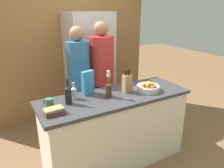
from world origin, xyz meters
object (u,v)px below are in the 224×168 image
object	(u,v)px
refrigerator	(89,68)
bottle_vinegar	(74,92)
fruit_bowl	(148,87)
knife_block	(127,83)
cereal_box	(88,83)
book_stack	(54,111)
coffee_mug	(49,102)
flower_vase	(109,87)
person_at_sink	(79,79)
bottle_oil	(68,94)
person_in_blue	(102,74)

from	to	relation	value
refrigerator	bottle_vinegar	size ratio (longest dim) A/B	9.27
refrigerator	fruit_bowl	world-z (taller)	refrigerator
knife_block	cereal_box	distance (m)	0.48
book_stack	knife_block	bearing A→B (deg)	8.57
knife_block	coffee_mug	world-z (taller)	knife_block
flower_vase	person_at_sink	bearing A→B (deg)	97.96
flower_vase	cereal_box	size ratio (longest dim) A/B	1.15
cereal_box	refrigerator	bearing A→B (deg)	65.22
bottle_oil	person_at_sink	distance (m)	0.74
coffee_mug	knife_block	bearing A→B (deg)	-4.37
refrigerator	book_stack	distance (m)	1.73
flower_vase	cereal_box	xyz separation A→B (m)	(-0.17, 0.20, 0.02)
person_at_sink	bottle_oil	bearing A→B (deg)	-106.06
person_at_sink	flower_vase	bearing A→B (deg)	-67.49
fruit_bowl	person_in_blue	distance (m)	0.82
refrigerator	cereal_box	xyz separation A→B (m)	(-0.50, -1.09, 0.15)
refrigerator	bottle_oil	distance (m)	1.48
book_stack	flower_vase	bearing A→B (deg)	9.04
flower_vase	bottle_vinegar	world-z (taller)	flower_vase
fruit_bowl	person_in_blue	world-z (taller)	person_in_blue
bottle_oil	fruit_bowl	bearing A→B (deg)	-7.21
cereal_box	book_stack	world-z (taller)	cereal_box
coffee_mug	person_in_blue	xyz separation A→B (m)	(0.94, 0.60, 0.01)
person_at_sink	person_in_blue	world-z (taller)	person_in_blue
person_in_blue	flower_vase	bearing A→B (deg)	-91.25
cereal_box	bottle_oil	xyz separation A→B (m)	(-0.30, -0.15, -0.03)
coffee_mug	refrigerator	bearing A→B (deg)	49.87
refrigerator	person_at_sink	bearing A→B (deg)	-125.11
coffee_mug	person_at_sink	bearing A→B (deg)	45.29
knife_block	flower_vase	distance (m)	0.28
refrigerator	cereal_box	size ratio (longest dim) A/B	6.40
person_at_sink	person_in_blue	bearing A→B (deg)	18.41
bottle_oil	book_stack	bearing A→B (deg)	-141.55
fruit_bowl	person_at_sink	world-z (taller)	person_at_sink
bottle_vinegar	cereal_box	bearing A→B (deg)	15.28
flower_vase	bottle_vinegar	xyz separation A→B (m)	(-0.37, 0.15, -0.04)
bottle_vinegar	refrigerator	bearing A→B (deg)	58.52
fruit_bowl	person_in_blue	size ratio (longest dim) A/B	0.17
refrigerator	person_in_blue	bearing A→B (deg)	-95.75
bottle_oil	person_in_blue	xyz separation A→B (m)	(0.74, 0.66, -0.06)
coffee_mug	person_in_blue	size ratio (longest dim) A/B	0.06
fruit_bowl	flower_vase	size ratio (longest dim) A/B	0.87
cereal_box	person_at_sink	distance (m)	0.50
knife_block	coffee_mug	distance (m)	0.95
bottle_vinegar	person_at_sink	bearing A→B (deg)	63.00
fruit_bowl	cereal_box	bearing A→B (deg)	158.46
cereal_box	person_in_blue	distance (m)	0.68
knife_block	cereal_box	size ratio (longest dim) A/B	1.00
coffee_mug	bottle_vinegar	bearing A→B (deg)	7.94
bottle_oil	person_at_sink	xyz separation A→B (m)	(0.37, 0.63, -0.08)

